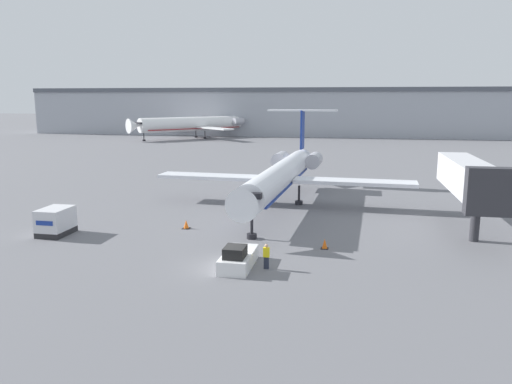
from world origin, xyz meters
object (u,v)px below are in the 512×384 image
object	(u,v)px
traffic_cone_left	(186,225)
traffic_cone_right	(325,244)
airplane_parked_far_left	(196,124)
jet_bridge	(469,178)
pushback_tug	(238,258)
airplane_main	(283,173)
luggage_cart	(56,221)
worker_near_tug	(266,256)

from	to	relation	value
traffic_cone_left	traffic_cone_right	size ratio (longest dim) A/B	0.96
airplane_parked_far_left	jet_bridge	size ratio (longest dim) A/B	2.24
pushback_tug	traffic_cone_left	world-z (taller)	pushback_tug
airplane_main	traffic_cone_right	distance (m)	15.89
luggage_cart	worker_near_tug	bearing A→B (deg)	-15.18
traffic_cone_left	jet_bridge	distance (m)	23.78
worker_near_tug	jet_bridge	xyz separation A→B (m)	(14.74, 12.37, 3.59)
traffic_cone_left	traffic_cone_right	bearing A→B (deg)	-16.88
airplane_main	traffic_cone_right	world-z (taller)	airplane_main
traffic_cone_right	luggage_cart	bearing A→B (deg)	-179.42
luggage_cart	traffic_cone_right	xyz separation A→B (m)	(21.61, 0.22, -0.74)
airplane_main	jet_bridge	world-z (taller)	airplane_main
luggage_cart	jet_bridge	xyz separation A→B (m)	(32.87, 7.45, 3.36)
airplane_main	luggage_cart	bearing A→B (deg)	-137.73
jet_bridge	pushback_tug	bearing A→B (deg)	-143.33
worker_near_tug	traffic_cone_left	size ratio (longest dim) A/B	2.26
airplane_main	worker_near_tug	xyz separation A→B (m)	(1.67, -19.88, -2.45)
worker_near_tug	traffic_cone_right	world-z (taller)	worker_near_tug
luggage_cart	jet_bridge	bearing A→B (deg)	12.78
luggage_cart	airplane_parked_far_left	bearing A→B (deg)	101.03
airplane_parked_far_left	traffic_cone_left	bearing A→B (deg)	-72.96
traffic_cone_right	jet_bridge	world-z (taller)	jet_bridge
worker_near_tug	airplane_parked_far_left	xyz separation A→B (m)	(-37.17, 102.59, 3.13)
airplane_main	traffic_cone_left	bearing A→B (deg)	-121.17
pushback_tug	traffic_cone_left	distance (m)	10.91
pushback_tug	luggage_cart	size ratio (longest dim) A/B	1.47
pushback_tug	worker_near_tug	size ratio (longest dim) A/B	2.68
pushback_tug	jet_bridge	bearing A→B (deg)	36.67
airplane_main	worker_near_tug	distance (m)	20.10
worker_near_tug	jet_bridge	distance (m)	19.58
luggage_cart	airplane_parked_far_left	xyz separation A→B (m)	(-19.04, 97.67, 2.89)
airplane_main	airplane_parked_far_left	size ratio (longest dim) A/B	0.94
jet_bridge	airplane_main	bearing A→B (deg)	155.43
pushback_tug	traffic_cone_left	bearing A→B (deg)	126.77
airplane_main	traffic_cone_left	size ratio (longest dim) A/B	41.66
traffic_cone_right	airplane_main	bearing A→B (deg)	109.27
luggage_cart	worker_near_tug	xyz separation A→B (m)	(18.13, -4.92, -0.24)
traffic_cone_left	pushback_tug	bearing A→B (deg)	-53.23
airplane_main	jet_bridge	size ratio (longest dim) A/B	2.10
jet_bridge	worker_near_tug	bearing A→B (deg)	-139.99
airplane_main	traffic_cone_left	xyz separation A→B (m)	(-6.73, -11.13, -2.96)
luggage_cart	traffic_cone_left	size ratio (longest dim) A/B	4.14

